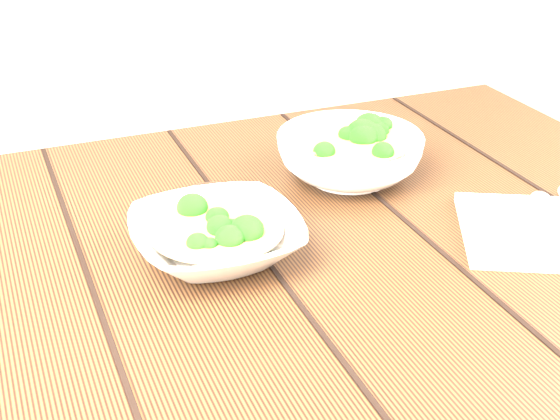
% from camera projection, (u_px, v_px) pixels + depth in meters
% --- Properties ---
extents(table, '(1.20, 0.80, 0.75)m').
position_uv_depth(table, '(270.00, 321.00, 1.01)').
color(table, '#35200F').
rests_on(table, ground).
extents(soup_bowl_front, '(0.20, 0.20, 0.06)m').
position_uv_depth(soup_bowl_front, '(217.00, 236.00, 0.91)').
color(soup_bowl_front, silver).
rests_on(soup_bowl_front, table).
extents(soup_bowl_back, '(0.22, 0.22, 0.08)m').
position_uv_depth(soup_bowl_back, '(350.00, 155.00, 1.10)').
color(soup_bowl_back, silver).
rests_on(soup_bowl_back, table).
extents(trivet, '(0.11, 0.11, 0.03)m').
position_uv_depth(trivet, '(213.00, 206.00, 1.01)').
color(trivet, black).
rests_on(trivet, table).
extents(napkin, '(0.27, 0.26, 0.01)m').
position_uv_depth(napkin, '(551.00, 232.00, 0.96)').
color(napkin, '#BBAD9B').
rests_on(napkin, table).
extents(spoon_left, '(0.12, 0.16, 0.01)m').
position_uv_depth(spoon_left, '(543.00, 212.00, 0.99)').
color(spoon_left, '#B7B3A1').
rests_on(spoon_left, napkin).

